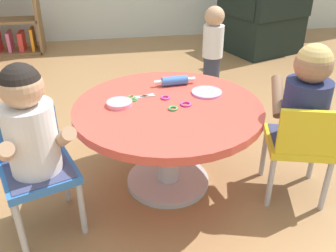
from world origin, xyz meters
The scene contains 15 objects.
ground_plane centered at (0.00, 0.00, 0.00)m, with size 10.00×10.00×0.00m, color #9E7247.
craft_table centered at (0.00, 0.00, 0.36)m, with size 0.93×0.93×0.47m.
child_chair_left centered at (-0.62, -0.18, 0.31)m, with size 0.38×0.38×0.54m.
seated_child_left centered at (-0.60, -0.22, 0.53)m, with size 0.37×0.42×0.51m.
child_chair_right centered at (0.61, -0.22, 0.31)m, with size 0.37×0.37×0.54m.
seated_child_right centered at (0.62, -0.18, 0.53)m, with size 0.36×0.41×0.51m.
armchair_dark centered at (1.43, 2.15, 0.31)m, with size 0.90×0.91×0.85m.
toddler_standing centered at (0.61, 1.28, 0.36)m, with size 0.17×0.17×0.67m.
rolling_pin centered at (0.08, 0.24, 0.49)m, with size 0.23×0.06×0.05m.
craft_scissors centered at (-0.13, 0.11, 0.47)m, with size 0.14×0.08×0.01m.
playdough_blob_0 centered at (0.22, 0.10, 0.47)m, with size 0.16×0.16×0.01m, color #CC99E5.
playdough_blob_1 centered at (-0.23, 0.04, 0.48)m, with size 0.12×0.12×0.02m, color pink.
cookie_cutter_0 centered at (0.00, 0.08, 0.47)m, with size 0.05×0.05×0.01m, color #D83FA5.
cookie_cutter_1 centered at (0.08, -0.02, 0.47)m, with size 0.05×0.05×0.01m, color #D83FA5.
cookie_cutter_2 centered at (0.01, -0.05, 0.47)m, with size 0.05×0.05×0.01m, color #4CB259.
Camera 1 is at (-0.29, -1.59, 1.24)m, focal length 39.38 mm.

